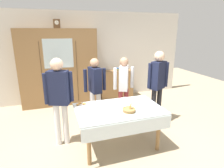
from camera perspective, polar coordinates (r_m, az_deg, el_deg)
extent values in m
plane|color=tan|center=(3.96, 0.94, -16.68)|extent=(12.00, 12.00, 0.00)
cube|color=silver|center=(5.94, -7.45, 8.34)|extent=(6.40, 0.10, 2.70)
cylinder|color=olive|center=(3.17, -7.10, -18.01)|extent=(0.07, 0.07, 0.75)
cylinder|color=olive|center=(3.58, 14.03, -14.04)|extent=(0.07, 0.07, 0.75)
cylinder|color=olive|center=(3.77, -9.27, -12.12)|extent=(0.07, 0.07, 0.75)
cylinder|color=olive|center=(4.12, 8.79, -9.50)|extent=(0.07, 0.07, 0.75)
cube|color=silver|center=(3.43, 2.10, -7.65)|extent=(1.56, 0.99, 0.03)
cube|color=silver|center=(3.08, 5.34, -13.48)|extent=(1.56, 0.01, 0.24)
cube|color=olive|center=(5.60, -15.88, 4.77)|extent=(2.17, 0.45, 2.20)
cube|color=silver|center=(5.30, -16.12, 8.97)|extent=(0.78, 0.01, 0.79)
cube|color=black|center=(5.40, -20.72, 2.74)|extent=(0.01, 0.01, 1.76)
cube|color=black|center=(5.43, -10.65, 3.60)|extent=(0.01, 0.01, 1.76)
cube|color=brown|center=(5.50, -16.63, 17.32)|extent=(0.18, 0.10, 0.24)
cylinder|color=white|center=(5.45, -16.63, 17.64)|extent=(0.11, 0.01, 0.11)
cube|color=black|center=(5.44, -16.64, 17.80)|extent=(0.00, 0.00, 0.04)
cube|color=black|center=(5.44, -16.41, 17.66)|extent=(0.05, 0.00, 0.00)
cube|color=olive|center=(6.12, 1.35, 0.07)|extent=(1.08, 0.35, 0.90)
cube|color=#2D5184|center=(6.01, 1.38, 4.27)|extent=(0.16, 0.21, 0.02)
cube|color=#B29333|center=(6.01, 1.38, 4.53)|extent=(0.16, 0.22, 0.04)
cube|color=#2D5184|center=(6.00, 1.38, 4.83)|extent=(0.14, 0.20, 0.03)
cylinder|color=white|center=(3.63, 7.79, -6.07)|extent=(0.13, 0.13, 0.01)
cylinder|color=white|center=(3.62, 7.81, -5.61)|extent=(0.08, 0.08, 0.05)
torus|color=white|center=(3.63, 8.36, -5.49)|extent=(0.04, 0.01, 0.04)
cylinder|color=white|center=(3.78, 3.92, -5.03)|extent=(0.13, 0.13, 0.01)
cylinder|color=white|center=(3.77, 3.93, -4.59)|extent=(0.08, 0.08, 0.05)
torus|color=white|center=(3.78, 4.47, -4.48)|extent=(0.04, 0.01, 0.04)
cylinder|color=white|center=(3.14, -2.70, -9.63)|extent=(0.13, 0.13, 0.01)
cylinder|color=white|center=(3.12, -2.70, -9.11)|extent=(0.08, 0.08, 0.05)
torus|color=white|center=(3.13, -2.03, -8.97)|extent=(0.04, 0.01, 0.04)
cylinder|color=white|center=(3.72, 10.17, -5.59)|extent=(0.13, 0.13, 0.01)
cylinder|color=white|center=(3.71, 10.19, -5.14)|extent=(0.08, 0.08, 0.05)
torus|color=white|center=(3.73, 10.71, -5.03)|extent=(0.04, 0.01, 0.04)
cylinder|color=#47230F|center=(3.71, 10.21, -4.83)|extent=(0.06, 0.06, 0.01)
cylinder|color=white|center=(3.42, -4.85, -7.40)|extent=(0.13, 0.13, 0.01)
cylinder|color=white|center=(3.41, -4.87, -6.92)|extent=(0.08, 0.08, 0.05)
torus|color=white|center=(3.42, -4.24, -6.80)|extent=(0.04, 0.01, 0.04)
cylinder|color=#47230F|center=(3.40, -4.87, -6.58)|extent=(0.06, 0.06, 0.01)
cylinder|color=#9E7542|center=(3.29, 5.23, -8.04)|extent=(0.22, 0.22, 0.05)
torus|color=#9E7542|center=(3.28, 5.24, -7.64)|extent=(0.24, 0.24, 0.02)
cylinder|color=tan|center=(3.25, 5.79, -6.87)|extent=(0.04, 0.02, 0.12)
cylinder|color=tan|center=(3.27, 5.75, -6.77)|extent=(0.03, 0.03, 0.12)
cylinder|color=tan|center=(3.28, 5.59, -6.68)|extent=(0.04, 0.03, 0.12)
cylinder|color=white|center=(3.57, -9.44, -6.48)|extent=(0.28, 0.28, 0.01)
ellipsoid|color=#BC7F3D|center=(3.58, -8.52, -5.99)|extent=(0.07, 0.05, 0.04)
ellipsoid|color=#BC7F3D|center=(3.62, -9.81, -5.81)|extent=(0.07, 0.05, 0.04)
ellipsoid|color=#BC7F3D|center=(3.56, -10.42, -6.18)|extent=(0.07, 0.05, 0.04)
cube|color=silver|center=(3.57, 1.80, -6.35)|extent=(0.10, 0.01, 0.00)
ellipsoid|color=silver|center=(3.59, 2.63, -6.22)|extent=(0.03, 0.02, 0.01)
cube|color=silver|center=(3.53, 9.77, -6.82)|extent=(0.10, 0.01, 0.00)
ellipsoid|color=silver|center=(3.56, 10.57, -6.67)|extent=(0.03, 0.02, 0.01)
cube|color=silver|center=(3.43, 13.64, -7.79)|extent=(0.10, 0.01, 0.00)
ellipsoid|color=silver|center=(3.46, 14.43, -7.63)|extent=(0.03, 0.02, 0.01)
cylinder|color=#933338|center=(4.62, 2.61, -6.29)|extent=(0.11, 0.11, 0.76)
cylinder|color=#933338|center=(4.67, 4.34, -6.06)|extent=(0.11, 0.11, 0.76)
cube|color=silver|center=(4.43, 3.62, 1.84)|extent=(0.34, 0.41, 0.57)
sphere|color=tan|center=(4.35, 3.71, 6.82)|extent=(0.21, 0.21, 0.21)
cylinder|color=silver|center=(4.36, 0.93, 1.62)|extent=(0.08, 0.08, 0.52)
cylinder|color=silver|center=(4.52, 6.22, 2.05)|extent=(0.08, 0.08, 0.52)
cylinder|color=silver|center=(3.76, -16.37, -11.89)|extent=(0.11, 0.11, 0.83)
cylinder|color=silver|center=(3.77, -14.04, -11.68)|extent=(0.11, 0.11, 0.83)
cube|color=#191E38|center=(3.49, -16.08, -1.11)|extent=(0.41, 0.32, 0.63)
sphere|color=#DBB293|center=(3.39, -16.64, 5.78)|extent=(0.23, 0.23, 0.23)
cylinder|color=#191E38|center=(3.49, -19.68, -1.42)|extent=(0.08, 0.08, 0.56)
cylinder|color=#191E38|center=(3.50, -12.49, -0.79)|extent=(0.08, 0.08, 0.56)
cylinder|color=silver|center=(4.46, -5.99, -7.21)|extent=(0.11, 0.11, 0.77)
cylinder|color=silver|center=(4.49, -4.11, -7.00)|extent=(0.11, 0.11, 0.77)
cube|color=#191E38|center=(4.25, -5.27, 1.24)|extent=(0.26, 0.39, 0.58)
sphere|color=tan|center=(4.17, -5.41, 6.45)|extent=(0.21, 0.21, 0.21)
cylinder|color=#191E38|center=(4.21, -8.19, 0.99)|extent=(0.08, 0.08, 0.52)
cylinder|color=#191E38|center=(4.30, -2.42, 1.48)|extent=(0.08, 0.08, 0.52)
cylinder|color=#232328|center=(4.55, 12.55, -6.52)|extent=(0.11, 0.11, 0.85)
cylinder|color=#232328|center=(4.62, 14.17, -6.25)|extent=(0.11, 0.11, 0.85)
cube|color=#191E38|center=(4.36, 13.99, 2.64)|extent=(0.41, 0.35, 0.63)
sphere|color=#DBB293|center=(4.28, 14.38, 8.26)|extent=(0.23, 0.23, 0.23)
cylinder|color=#191E38|center=(4.25, 11.47, 2.45)|extent=(0.08, 0.08, 0.57)
cylinder|color=#191E38|center=(4.48, 16.39, 2.81)|extent=(0.08, 0.08, 0.57)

